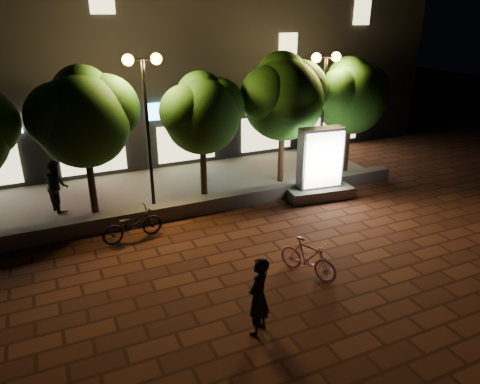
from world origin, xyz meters
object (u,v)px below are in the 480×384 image
pedestrian (56,185)px  scooter_parked (132,225)px  tree_mid (202,111)px  street_lamp_left (145,93)px  scooter_pink (308,258)px  tree_far_right (351,94)px  ad_kiosk (319,170)px  street_lamp_right (324,84)px  tree_right (284,94)px  rider (258,296)px  tree_left (84,114)px

pedestrian → scooter_parked: bearing=-167.4°
tree_mid → street_lamp_left: size_ratio=0.87×
scooter_pink → tree_far_right: bearing=21.4°
tree_far_right → ad_kiosk: size_ratio=1.79×
street_lamp_right → pedestrian: street_lamp_right is taller
tree_right → street_lamp_left: (-5.36, -0.26, 0.46)m
tree_right → ad_kiosk: tree_right is taller
scooter_pink → rider: bearing=-171.4°
tree_mid → scooter_parked: bearing=-142.8°
scooter_parked → tree_far_right: bearing=-84.8°
tree_right → rider: 9.66m
tree_left → street_lamp_right: (8.95, -0.26, 0.45)m
street_lamp_right → ad_kiosk: street_lamp_right is taller
street_lamp_left → ad_kiosk: size_ratio=1.95×
tree_mid → pedestrian: (-5.14, 0.59, -2.22)m
street_lamp_right → rider: size_ratio=2.73×
street_lamp_right → scooter_parked: size_ratio=2.65×
tree_mid → pedestrian: tree_mid is taller
tree_right → scooter_pink: 7.58m
tree_left → tree_mid: 4.00m
tree_right → street_lamp_left: bearing=-177.2°
street_lamp_left → street_lamp_right: (7.00, 0.00, -0.13)m
street_lamp_right → rider: street_lamp_right is taller
tree_mid → street_lamp_right: 5.00m
tree_far_right → rider: bearing=-136.2°
pedestrian → tree_right: bearing=-113.3°
tree_right → tree_far_right: (3.20, -0.00, -0.20)m
scooter_pink → tree_mid: bearing=69.3°
scooter_parked → pedestrian: pedestrian is taller
ad_kiosk → scooter_parked: ad_kiosk is taller
tree_far_right → scooter_parked: 10.45m
street_lamp_left → pedestrian: bearing=164.5°
tree_right → ad_kiosk: bearing=-75.8°
tree_mid → tree_right: (3.31, 0.00, 0.35)m
tree_mid → ad_kiosk: bearing=-27.3°
scooter_parked → street_lamp_right: bearing=-83.9°
pedestrian → ad_kiosk: bearing=-125.2°
tree_left → rider: (2.32, -7.84, -2.53)m
tree_left → pedestrian: 2.77m
street_lamp_left → pedestrian: size_ratio=2.84×
tree_left → street_lamp_right: bearing=-1.7°
tree_left → ad_kiosk: 8.39m
street_lamp_left → rider: size_ratio=2.84×
tree_mid → street_lamp_left: bearing=-172.7°
ad_kiosk → pedestrian: size_ratio=1.46×
tree_right → tree_far_right: size_ratio=1.06×
ad_kiosk → rider: (-5.48, -5.88, -0.16)m
rider → scooter_parked: (-1.56, 5.38, -0.42)m
tree_left → tree_right: tree_right is taller
tree_left → tree_far_right: tree_left is taller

